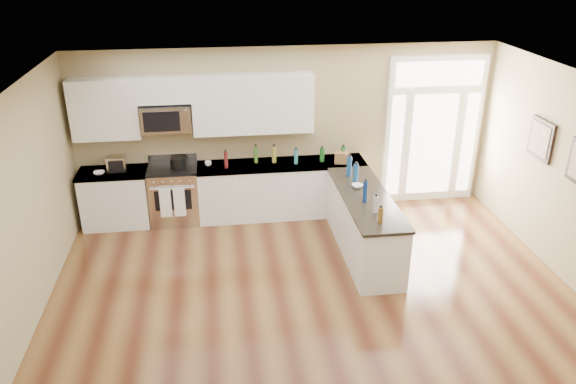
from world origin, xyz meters
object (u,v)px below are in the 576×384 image
(toaster_oven, at_px, (117,164))
(peninsula_cabinet, at_px, (364,226))
(kitchen_range, at_px, (174,194))
(stockpot, at_px, (178,162))

(toaster_oven, bearing_deg, peninsula_cabinet, -20.65)
(kitchen_range, distance_m, toaster_oven, 1.04)
(kitchen_range, bearing_deg, peninsula_cabinet, -26.94)
(peninsula_cabinet, distance_m, kitchen_range, 3.20)
(stockpot, bearing_deg, kitchen_range, 169.35)
(stockpot, bearing_deg, peninsula_cabinet, -27.48)
(peninsula_cabinet, height_order, toaster_oven, toaster_oven)
(kitchen_range, relative_size, toaster_oven, 3.67)
(peninsula_cabinet, bearing_deg, toaster_oven, 158.68)
(peninsula_cabinet, relative_size, toaster_oven, 7.88)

